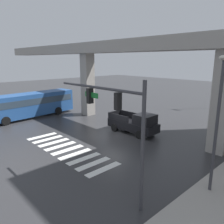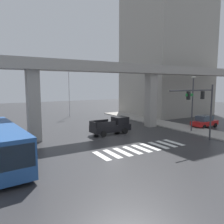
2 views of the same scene
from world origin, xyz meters
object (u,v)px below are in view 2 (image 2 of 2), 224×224
at_px(street_lamp_near_corner, 193,97).
at_px(city_bus, 0,142).
at_px(pickup_truck, 113,126).
at_px(sedan_red, 204,121).
at_px(flagpole, 69,86).
at_px(traffic_signal_mast, 201,102).

bearing_deg(street_lamp_near_corner, city_bus, -179.69).
xyz_separation_m(pickup_truck, sedan_red, (13.68, -3.23, -0.14)).
height_order(sedan_red, flagpole, flagpole).
distance_m(city_bus, street_lamp_near_corner, 22.49).
bearing_deg(flagpole, sedan_red, -58.27).
bearing_deg(traffic_signal_mast, city_bus, 168.85).
xyz_separation_m(street_lamp_near_corner, flagpole, (-8.52, 22.10, 1.30)).
bearing_deg(pickup_truck, sedan_red, -13.29).
height_order(sedan_red, traffic_signal_mast, traffic_signal_mast).
bearing_deg(sedan_red, street_lamp_near_corner, -163.79).
distance_m(street_lamp_near_corner, flagpole, 23.72).
height_order(pickup_truck, city_bus, city_bus).
bearing_deg(flagpole, street_lamp_near_corner, -68.92).
relative_size(street_lamp_near_corner, flagpole, 0.72).
bearing_deg(traffic_signal_mast, flagpole, 101.27).
xyz_separation_m(city_bus, street_lamp_near_corner, (22.31, 0.12, 2.83)).
height_order(pickup_truck, sedan_red, pickup_truck).
bearing_deg(flagpole, pickup_truck, -92.60).
bearing_deg(pickup_truck, flagpole, 87.40).
xyz_separation_m(city_bus, flagpole, (13.79, 22.22, 4.14)).
xyz_separation_m(sedan_red, flagpole, (-12.88, 20.83, 5.01)).
relative_size(pickup_truck, sedan_red, 1.18).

